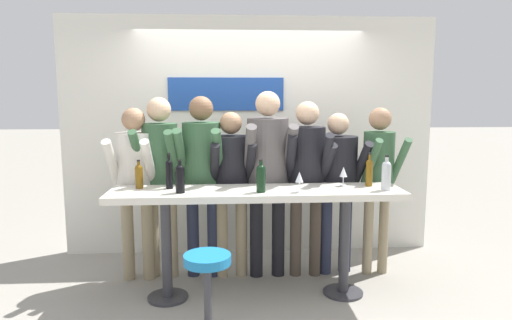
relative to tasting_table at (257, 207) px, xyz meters
The scene contains 20 objects.
ground_plane 0.83m from the tasting_table, ahead, with size 40.00×40.00×0.00m, color gray.
back_wall 1.36m from the tasting_table, 90.10° to the left, with size 4.16×0.12×2.66m.
tasting_table is the anchor object (origin of this frame).
bar_stool 0.90m from the tasting_table, 119.87° to the right, with size 0.36×0.36×0.66m.
person_far_left 1.24m from the tasting_table, 158.09° to the left, with size 0.45×0.55×1.68m.
person_left 1.08m from the tasting_table, 150.42° to the left, with size 0.45×0.57×1.78m.
person_center_left 0.76m from the tasting_table, 135.20° to the left, with size 0.47×0.59×1.79m.
person_center 0.56m from the tasting_table, 114.27° to the left, with size 0.45×0.54×1.64m.
person_center_right 0.57m from the tasting_table, 73.32° to the left, with size 0.49×0.60×1.84m.
person_right 0.73m from the tasting_table, 40.93° to the left, with size 0.44×0.55×1.74m.
person_far_right 0.99m from the tasting_table, 31.21° to the left, with size 0.53×0.61×1.63m.
person_rightmost 1.34m from the tasting_table, 20.14° to the left, with size 0.40×0.53×1.68m.
wine_bottle_0 0.31m from the tasting_table, 73.62° to the right, with size 0.08×0.08×0.28m.
wine_bottle_1 1.16m from the tasting_table, ahead, with size 0.08×0.08×0.31m.
wine_bottle_2 0.83m from the tasting_table, behind, with size 0.06×0.06×0.32m.
wine_bottle_3 1.08m from the tasting_table, behind, with size 0.07×0.07×0.25m.
wine_bottle_4 1.07m from the tasting_table, ahead, with size 0.06×0.06×0.30m.
wine_bottle_5 0.72m from the tasting_table, behind, with size 0.08×0.08×0.29m.
wine_glass_0 0.47m from the tasting_table, 19.93° to the right, with size 0.07×0.07×0.18m.
wine_glass_1 0.85m from the tasting_table, ahead, with size 0.07×0.07×0.18m.
Camera 1 is at (-0.25, -3.89, 1.82)m, focal length 32.00 mm.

